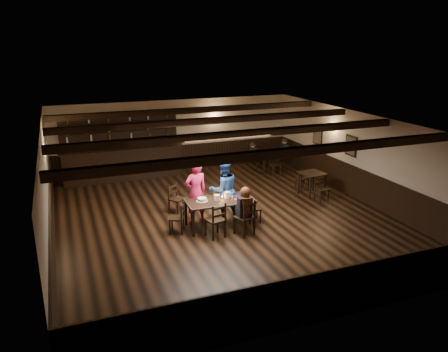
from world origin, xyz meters
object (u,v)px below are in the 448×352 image
object	(u,v)px
dining_table	(220,202)
cake	(202,200)
woman_pink	(196,192)
man_blue	(224,190)
chair_near_right	(247,215)
chair_near_left	(217,218)
bar_counter	(122,159)

from	to	relation	value
dining_table	cake	size ratio (longest dim) A/B	6.09
dining_table	cake	world-z (taller)	cake
dining_table	woman_pink	world-z (taller)	woman_pink
cake	man_blue	bearing A→B (deg)	27.30
woman_pink	chair_near_right	bearing A→B (deg)	119.25
chair_near_right	cake	size ratio (longest dim) A/B	3.13
man_blue	cake	bearing A→B (deg)	24.75
woman_pink	cake	distance (m)	0.43
dining_table	chair_near_left	xyz separation A→B (m)	(-0.32, -0.66, -0.14)
chair_near_left	chair_near_right	distance (m)	0.77
man_blue	cake	world-z (taller)	man_blue
woman_pink	man_blue	world-z (taller)	woman_pink
chair_near_left	cake	xyz separation A→B (m)	(-0.16, 0.72, 0.25)
dining_table	chair_near_left	size ratio (longest dim) A/B	1.96
woman_pink	bar_counter	size ratio (longest dim) A/B	0.40
dining_table	bar_counter	xyz separation A→B (m)	(-1.77, 5.16, 0.04)
chair_near_left	cake	bearing A→B (deg)	102.21
chair_near_right	woman_pink	distance (m)	1.61
chair_near_left	chair_near_right	xyz separation A→B (m)	(0.76, -0.12, 0.01)
chair_near_left	woman_pink	bearing A→B (deg)	99.56
dining_table	bar_counter	size ratio (longest dim) A/B	0.42
chair_near_right	chair_near_left	bearing A→B (deg)	171.31
dining_table	cake	bearing A→B (deg)	172.13
dining_table	woman_pink	bearing A→B (deg)	136.45
chair_near_right	man_blue	xyz separation A→B (m)	(-0.16, 1.23, 0.31)
woman_pink	bar_counter	world-z (taller)	bar_counter
chair_near_left	man_blue	bearing A→B (deg)	61.68
chair_near_left	bar_counter	xyz separation A→B (m)	(-1.45, 5.82, 0.19)
chair_near_left	woman_pink	xyz separation A→B (m)	(-0.19, 1.14, 0.33)
chair_near_left	chair_near_right	size ratio (longest dim) A/B	0.99
chair_near_left	man_blue	distance (m)	1.31
chair_near_left	chair_near_right	world-z (taller)	chair_near_right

